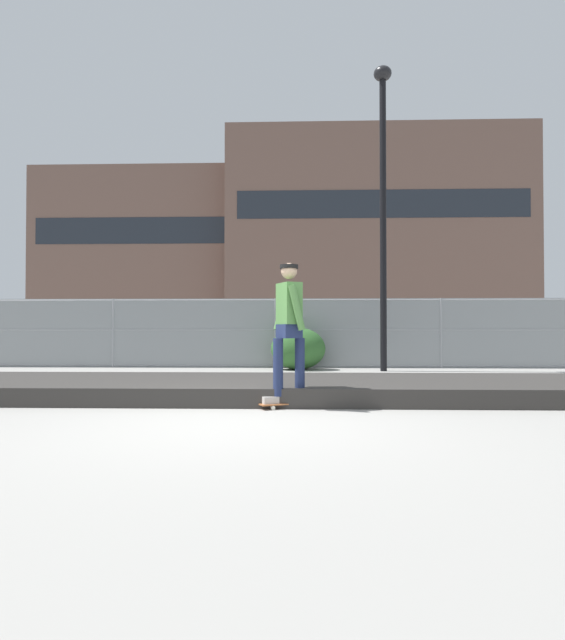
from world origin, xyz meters
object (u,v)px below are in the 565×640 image
shrub_left (298,349)px  parked_car_near (132,335)px  skater (289,323)px  parked_car_mid (319,335)px  street_lamp (383,183)px  skateboard (289,403)px

shrub_left → parked_car_near: bearing=143.3°
skater → shrub_left: (0.10, 6.50, -0.58)m
parked_car_mid → skater: bearing=-94.2°
street_lamp → shrub_left: (-2.10, 0.39, -4.09)m
skater → parked_car_near: bearing=117.2°
parked_car_mid → shrub_left: 4.24m
parked_car_near → shrub_left: bearing=-36.7°
parked_car_near → parked_car_mid: same height
street_lamp → parked_car_near: 9.72m
skateboard → parked_car_near: size_ratio=0.18×
parked_car_near → parked_car_mid: bearing=0.0°
street_lamp → parked_car_near: size_ratio=1.68×
skater → parked_car_near: 12.01m
parked_car_near → shrub_left: (5.60, -4.17, -0.30)m
skateboard → skater: bearing=0.0°
street_lamp → parked_car_mid: street_lamp is taller
skater → parked_car_near: size_ratio=0.40×
skateboard → street_lamp: size_ratio=0.11×
skateboard → street_lamp: 7.94m
skater → parked_car_near: (-5.50, 10.67, -0.27)m
shrub_left → skateboard: bearing=-90.9°
skater → street_lamp: bearing=70.2°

